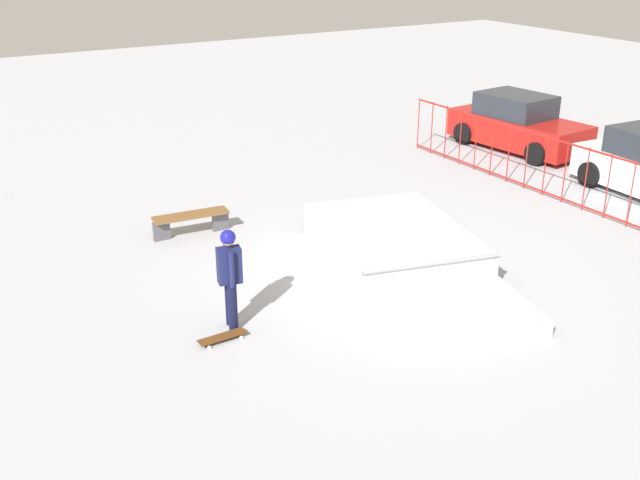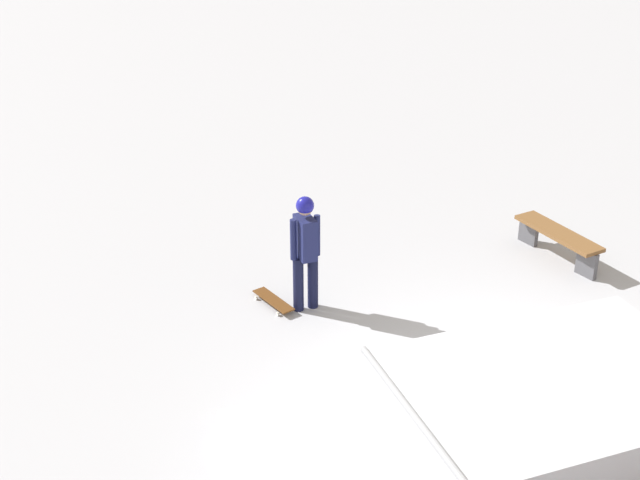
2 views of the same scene
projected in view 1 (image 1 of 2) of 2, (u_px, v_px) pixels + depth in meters
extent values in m
plane|color=#A8AAB2|center=(368.00, 273.00, 14.43)|extent=(60.00, 60.00, 0.00)
cube|color=#B0B3BB|center=(393.00, 244.00, 14.84)|extent=(4.11, 3.37, 0.70)
cube|color=#B0B3BB|center=(454.00, 316.00, 12.54)|extent=(2.36, 2.95, 0.30)
cylinder|color=gray|center=(433.00, 264.00, 13.12)|extent=(0.69, 2.55, 0.08)
cylinder|color=black|center=(230.00, 302.00, 12.43)|extent=(0.15, 0.15, 0.82)
cylinder|color=black|center=(233.00, 308.00, 12.24)|extent=(0.15, 0.15, 0.82)
cube|color=#191E4C|center=(229.00, 265.00, 12.06)|extent=(0.29, 0.42, 0.60)
cylinder|color=#191E4C|center=(227.00, 261.00, 12.21)|extent=(0.09, 0.09, 0.60)
cylinder|color=#191E4C|center=(232.00, 270.00, 11.91)|extent=(0.09, 0.09, 0.60)
sphere|color=tan|center=(228.00, 239.00, 11.89)|extent=(0.22, 0.22, 0.22)
sphere|color=navy|center=(228.00, 237.00, 11.88)|extent=(0.25, 0.25, 0.25)
cube|color=#593314|center=(222.00, 337.00, 12.04)|extent=(0.23, 0.81, 0.02)
cylinder|color=silver|center=(235.00, 332.00, 12.29)|extent=(0.03, 0.06, 0.06)
cylinder|color=silver|center=(241.00, 338.00, 12.11)|extent=(0.03, 0.06, 0.06)
cylinder|color=silver|center=(203.00, 341.00, 12.01)|extent=(0.03, 0.06, 0.06)
cylinder|color=silver|center=(210.00, 348.00, 11.83)|extent=(0.03, 0.06, 0.06)
cylinder|color=maroon|center=(601.00, 153.00, 16.78)|extent=(12.89, 0.21, 0.05)
cylinder|color=maroon|center=(592.00, 210.00, 17.30)|extent=(12.89, 0.21, 0.05)
cylinder|color=maroon|center=(418.00, 123.00, 22.13)|extent=(0.03, 0.03, 1.50)
cylinder|color=maroon|center=(432.00, 128.00, 21.64)|extent=(0.03, 0.03, 1.50)
cylinder|color=maroon|center=(446.00, 133.00, 21.16)|extent=(0.03, 0.03, 1.50)
cylinder|color=maroon|center=(460.00, 137.00, 20.68)|extent=(0.03, 0.03, 1.50)
cylinder|color=maroon|center=(476.00, 143.00, 20.19)|extent=(0.03, 0.03, 1.50)
cylinder|color=maroon|center=(492.00, 148.00, 19.71)|extent=(0.03, 0.03, 1.50)
cylinder|color=maroon|center=(509.00, 154.00, 19.23)|extent=(0.03, 0.03, 1.50)
cylinder|color=maroon|center=(526.00, 160.00, 18.74)|extent=(0.03, 0.03, 1.50)
cylinder|color=maroon|center=(545.00, 166.00, 18.26)|extent=(0.03, 0.03, 1.50)
cylinder|color=maroon|center=(565.00, 172.00, 17.78)|extent=(0.03, 0.03, 1.50)
cylinder|color=maroon|center=(586.00, 179.00, 17.29)|extent=(0.03, 0.03, 1.50)
cylinder|color=maroon|center=(608.00, 187.00, 16.81)|extent=(0.03, 0.03, 1.50)
cylinder|color=maroon|center=(631.00, 195.00, 16.32)|extent=(0.03, 0.03, 1.50)
cube|color=brown|center=(191.00, 215.00, 16.01)|extent=(0.52, 1.63, 0.06)
cube|color=#4C4C51|center=(220.00, 221.00, 16.37)|extent=(0.08, 0.36, 0.42)
cube|color=#4C4C51|center=(161.00, 231.00, 15.84)|extent=(0.08, 0.36, 0.42)
cube|color=red|center=(518.00, 131.00, 22.11)|extent=(4.25, 2.10, 0.80)
cube|color=#262B33|center=(516.00, 105.00, 21.98)|extent=(2.14, 1.69, 0.64)
cylinder|color=black|center=(574.00, 144.00, 21.67)|extent=(0.66, 0.28, 0.64)
cylinder|color=black|center=(536.00, 154.00, 20.74)|extent=(0.66, 0.28, 0.64)
cylinder|color=black|center=(502.00, 125.00, 23.67)|extent=(0.66, 0.28, 0.64)
cylinder|color=black|center=(464.00, 133.00, 22.74)|extent=(0.66, 0.28, 0.64)
cylinder|color=black|center=(638.00, 165.00, 19.76)|extent=(0.65, 0.25, 0.64)
cylinder|color=black|center=(590.00, 174.00, 19.03)|extent=(0.65, 0.25, 0.64)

